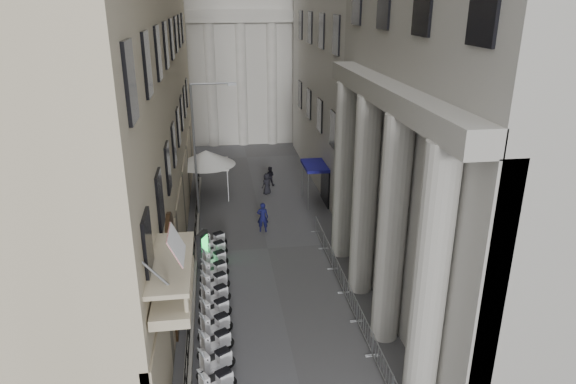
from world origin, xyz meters
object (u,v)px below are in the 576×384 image
Objects in this scene: security_tent at (206,158)px; pedestrian_a at (263,217)px; street_lamp at (200,140)px; info_kiosk at (203,249)px; pedestrian_b at (270,176)px.

security_tent is 2.20× the size of pedestrian_a.
info_kiosk is at bearing -93.61° from street_lamp.
street_lamp is 9.13m from pedestrian_b.
street_lamp is 8.15m from info_kiosk.
pedestrian_a is at bearing 71.35° from info_kiosk.
security_tent is 11.34m from info_kiosk.
info_kiosk is 13.67m from pedestrian_b.
street_lamp is at bearing -92.68° from security_tent.
info_kiosk is 1.01× the size of pedestrian_a.
security_tent is 5.08m from street_lamp.
security_tent is at bearing 83.64° from street_lamp.
pedestrian_a reaches higher than pedestrian_b.
street_lamp is 4.57× the size of info_kiosk.
pedestrian_a is 8.78m from pedestrian_b.
pedestrian_b is (5.14, 5.87, -4.74)m from street_lamp.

